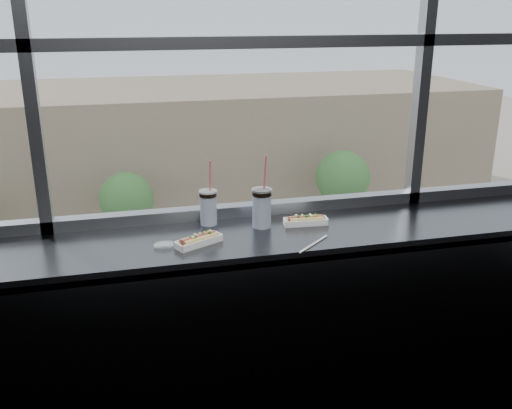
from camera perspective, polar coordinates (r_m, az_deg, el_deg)
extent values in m
plane|color=black|center=(3.31, -1.25, -10.01)|extent=(6.00, 0.00, 6.00)
cube|color=#4F5154|center=(2.84, -0.11, -3.44)|extent=(6.00, 0.55, 0.06)
cube|color=#4F5154|center=(2.87, 1.15, -14.99)|extent=(6.00, 0.04, 1.04)
cube|color=white|center=(2.71, -5.73, -3.96)|extent=(0.24, 0.17, 0.01)
cube|color=white|center=(2.70, -5.74, -3.65)|extent=(0.24, 0.17, 0.03)
cylinder|color=tan|center=(2.70, -5.75, -3.52)|extent=(0.18, 0.11, 0.04)
cylinder|color=brown|center=(2.70, -5.76, -3.31)|extent=(0.18, 0.11, 0.03)
cube|color=white|center=(2.96, 5.00, -1.95)|extent=(0.23, 0.09, 0.01)
cube|color=white|center=(2.95, 5.00, -1.68)|extent=(0.23, 0.09, 0.03)
cylinder|color=tan|center=(2.95, 5.01, -1.56)|extent=(0.18, 0.05, 0.04)
cylinder|color=brown|center=(2.94, 5.01, -1.37)|extent=(0.18, 0.04, 0.03)
cylinder|color=white|center=(2.93, -4.79, -0.37)|extent=(0.09, 0.09, 0.17)
cylinder|color=black|center=(2.91, -4.83, 1.05)|extent=(0.09, 0.09, 0.02)
cylinder|color=silver|center=(2.90, -4.84, 1.32)|extent=(0.09, 0.09, 0.01)
cylinder|color=#DC4754|center=(2.88, -4.62, 2.78)|extent=(0.01, 0.05, 0.18)
cylinder|color=white|center=(2.88, 0.58, -0.43)|extent=(0.09, 0.09, 0.19)
cylinder|color=black|center=(2.86, 0.59, 1.17)|extent=(0.10, 0.10, 0.02)
cylinder|color=silver|center=(2.85, 0.59, 1.47)|extent=(0.10, 0.10, 0.01)
cylinder|color=#DC4754|center=(2.83, 0.90, 3.11)|extent=(0.01, 0.05, 0.20)
cylinder|color=white|center=(2.71, 5.78, -3.94)|extent=(0.20, 0.17, 0.01)
ellipsoid|color=silver|center=(2.70, -9.11, -3.98)|extent=(0.10, 0.07, 0.03)
plane|color=tan|center=(48.16, -12.60, 2.65)|extent=(120.00, 120.00, 0.00)
cube|color=black|center=(26.34, -10.85, -11.30)|extent=(80.00, 10.00, 0.06)
cube|color=tan|center=(33.52, -11.71, -4.53)|extent=(80.00, 6.00, 0.04)
cube|color=gray|center=(41.85, -12.74, 5.86)|extent=(50.00, 14.00, 8.00)
imported|color=silver|center=(23.31, 5.29, -11.94)|extent=(2.99, 6.95, 2.30)
imported|color=#8B2A08|center=(29.59, -7.08, -5.42)|extent=(2.63, 5.81, 1.90)
imported|color=#9D0F00|center=(22.34, -14.72, -14.17)|extent=(3.14, 6.83, 2.23)
imported|color=white|center=(32.33, 11.98, -3.14)|extent=(3.26, 7.10, 2.32)
imported|color=navy|center=(26.17, 19.86, -9.49)|extent=(2.83, 6.77, 2.25)
imported|color=#66605B|center=(32.50, -13.96, -3.29)|extent=(0.75, 0.99, 2.24)
imported|color=#66605B|center=(35.64, 5.65, -1.06)|extent=(0.86, 0.65, 1.94)
imported|color=#66605B|center=(33.54, -3.10, -2.10)|extent=(0.72, 0.96, 2.15)
cylinder|color=#47382B|center=(33.09, -12.57, -2.83)|extent=(0.23, 0.23, 2.25)
sphere|color=#468A36|center=(32.40, -12.83, 0.56)|extent=(3.00, 3.00, 3.00)
cylinder|color=#47382B|center=(35.52, 8.50, -0.85)|extent=(0.25, 0.25, 2.48)
sphere|color=#468A36|center=(34.82, 8.68, 2.67)|extent=(3.31, 3.31, 3.31)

